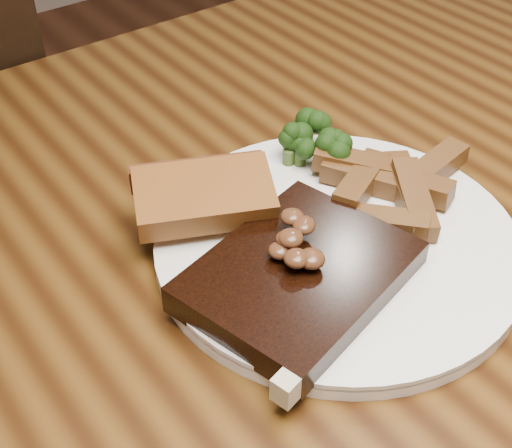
{
  "coord_description": "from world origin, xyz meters",
  "views": [
    {
      "loc": [
        -0.27,
        -0.34,
        1.16
      ],
      "look_at": [
        -0.01,
        0.02,
        0.78
      ],
      "focal_mm": 50.0,
      "sensor_mm": 36.0,
      "label": 1
    }
  ],
  "objects_px": {
    "steak": "(299,276)",
    "potato_wedges": "(405,197)",
    "garlic_bread": "(205,215)",
    "plate": "(337,245)",
    "dining_table": "(275,333)"
  },
  "relations": [
    {
      "from": "garlic_bread",
      "to": "potato_wedges",
      "type": "bearing_deg",
      "value": -3.52
    },
    {
      "from": "plate",
      "to": "steak",
      "type": "bearing_deg",
      "value": -158.68
    },
    {
      "from": "plate",
      "to": "garlic_bread",
      "type": "bearing_deg",
      "value": 134.46
    },
    {
      "from": "steak",
      "to": "potato_wedges",
      "type": "relative_size",
      "value": 1.48
    },
    {
      "from": "garlic_bread",
      "to": "plate",
      "type": "bearing_deg",
      "value": -20.58
    },
    {
      "from": "steak",
      "to": "garlic_bread",
      "type": "xyz_separation_m",
      "value": [
        -0.02,
        0.1,
        0.0
      ]
    },
    {
      "from": "dining_table",
      "to": "garlic_bread",
      "type": "distance_m",
      "value": 0.13
    },
    {
      "from": "garlic_bread",
      "to": "potato_wedges",
      "type": "xyz_separation_m",
      "value": [
        0.15,
        -0.08,
        -0.0
      ]
    },
    {
      "from": "garlic_bread",
      "to": "potato_wedges",
      "type": "distance_m",
      "value": 0.17
    },
    {
      "from": "steak",
      "to": "dining_table",
      "type": "bearing_deg",
      "value": 58.51
    },
    {
      "from": "steak",
      "to": "garlic_bread",
      "type": "bearing_deg",
      "value": 85.21
    },
    {
      "from": "plate",
      "to": "steak",
      "type": "xyz_separation_m",
      "value": [
        -0.06,
        -0.02,
        0.02
      ]
    },
    {
      "from": "dining_table",
      "to": "potato_wedges",
      "type": "relative_size",
      "value": 14.12
    },
    {
      "from": "dining_table",
      "to": "plate",
      "type": "height_order",
      "value": "plate"
    },
    {
      "from": "dining_table",
      "to": "garlic_bread",
      "type": "bearing_deg",
      "value": 118.07
    }
  ]
}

